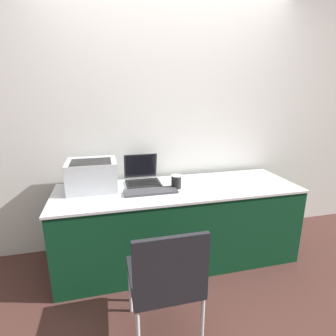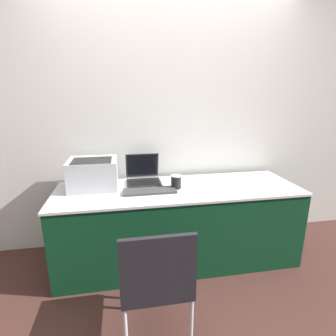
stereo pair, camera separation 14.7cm
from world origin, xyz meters
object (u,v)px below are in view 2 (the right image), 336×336
Objects in this scene: printer at (93,173)px; coffee_cup at (176,182)px; external_keyboard at (150,191)px; chair at (155,276)px; laptop_left at (143,176)px.

printer is 0.75m from coffee_cup.
coffee_cup reaches higher than external_keyboard.
chair is at bearing -66.75° from printer.
coffee_cup is 0.95m from chair.
laptop_left is 0.70× the size of external_keyboard.
chair is (-0.03, -1.07, -0.29)m from laptop_left.
laptop_left reaches higher than external_keyboard.
laptop_left reaches higher than coffee_cup.
coffee_cup is at bearing -38.82° from laptop_left.
laptop_left is 2.67× the size of coffee_cup.
printer reaches higher than chair.
chair is at bearing -109.57° from coffee_cup.
external_keyboard is 3.80× the size of coffee_cup.
printer is 1.31× the size of laptop_left.
chair is (0.43, -0.99, -0.37)m from printer.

